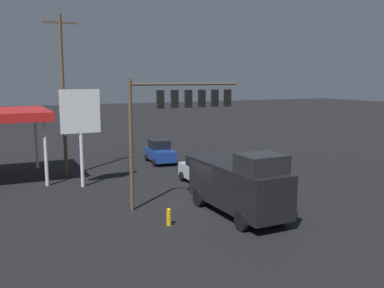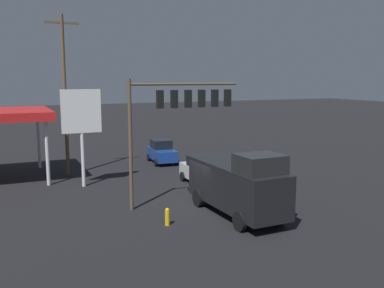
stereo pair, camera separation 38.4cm
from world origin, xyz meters
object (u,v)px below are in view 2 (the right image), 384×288
price_sign (81,116)px  delivery_truck (238,184)px  utility_pole (65,93)px  fire_hydrant (167,217)px  hatchback_crossing (162,152)px  traffic_signal_assembly (179,108)px  sedan_waiting (203,171)px

price_sign → delivery_truck: (-6.23, 9.67, -3.04)m
utility_pole → delivery_truck: 15.64m
utility_pole → fire_hydrant: 14.72m
utility_pole → hatchback_crossing: bearing=-168.3°
traffic_signal_assembly → fire_hydrant: size_ratio=8.12×
sedan_waiting → utility_pole: bearing=-127.4°
traffic_signal_assembly → utility_pole: (4.75, -10.10, 0.59)m
traffic_signal_assembly → sedan_waiting: (-3.17, -3.44, -4.58)m
fire_hydrant → delivery_truck: bearing=178.1°
hatchback_crossing → utility_pole: bearing=-73.8°
price_sign → hatchback_crossing: 10.09m
fire_hydrant → traffic_signal_assembly: bearing=-121.9°
price_sign → utility_pole: bearing=-83.1°
sedan_waiting → delivery_truck: delivery_truck is taller
traffic_signal_assembly → hatchback_crossing: (-3.32, -11.77, -4.59)m
sedan_waiting → hatchback_crossing: (-0.15, -8.33, -0.00)m
utility_pole → sedan_waiting: size_ratio=2.60×
utility_pole → delivery_truck: (-6.69, 13.43, -4.43)m
traffic_signal_assembly → delivery_truck: size_ratio=1.04×
hatchback_crossing → fire_hydrant: 15.89m
traffic_signal_assembly → utility_pole: size_ratio=0.61×
fire_hydrant → price_sign: bearing=-76.4°
traffic_signal_assembly → delivery_truck: traffic_signal_assembly is taller
hatchback_crossing → delivery_truck: (1.38, 15.10, 0.75)m
traffic_signal_assembly → hatchback_crossing: bearing=-105.8°
price_sign → fire_hydrant: (-2.30, 9.54, -4.30)m
traffic_signal_assembly → utility_pole: bearing=-64.8°
sedan_waiting → price_sign: bearing=-108.6°
utility_pole → hatchback_crossing: (-8.07, -1.67, -5.18)m
hatchback_crossing → delivery_truck: delivery_truck is taller
utility_pole → price_sign: (-0.45, 3.76, -1.39)m
utility_pole → sedan_waiting: (-7.92, 6.66, -5.17)m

